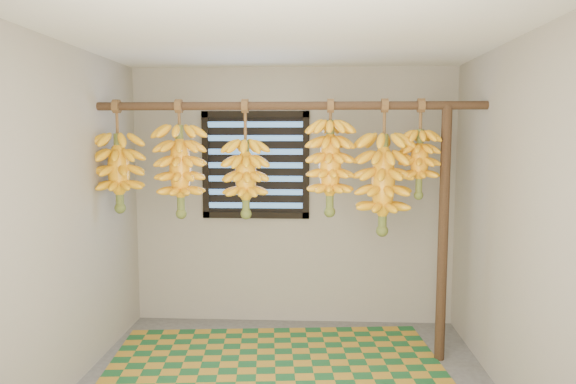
# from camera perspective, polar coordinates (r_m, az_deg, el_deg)

# --- Properties ---
(ceiling) EXTENTS (3.00, 3.00, 0.01)m
(ceiling) POSITION_cam_1_polar(r_m,az_deg,el_deg) (3.35, -0.50, 17.21)
(ceiling) COLOR silver
(ceiling) RESTS_ON wall_back
(wall_back) EXTENTS (3.00, 0.01, 2.40)m
(wall_back) POSITION_cam_1_polar(r_m,az_deg,el_deg) (4.82, 0.58, -0.56)
(wall_back) COLOR gray
(wall_back) RESTS_ON floor
(wall_left) EXTENTS (0.01, 3.00, 2.40)m
(wall_left) POSITION_cam_1_polar(r_m,az_deg,el_deg) (3.74, -24.23, -3.07)
(wall_left) COLOR gray
(wall_left) RESTS_ON floor
(wall_right) EXTENTS (0.01, 3.00, 2.40)m
(wall_right) POSITION_cam_1_polar(r_m,az_deg,el_deg) (3.58, 24.41, -3.47)
(wall_right) COLOR gray
(wall_right) RESTS_ON floor
(window) EXTENTS (1.00, 0.04, 1.00)m
(window) POSITION_cam_1_polar(r_m,az_deg,el_deg) (4.79, -3.62, 2.99)
(window) COLOR black
(window) RESTS_ON wall_back
(hanging_pole) EXTENTS (3.00, 0.06, 0.06)m
(hanging_pole) POSITION_cam_1_polar(r_m,az_deg,el_deg) (3.99, 0.11, 9.55)
(hanging_pole) COLOR #3E2A1A
(hanging_pole) RESTS_ON wall_left
(support_post) EXTENTS (0.08, 0.08, 2.00)m
(support_post) POSITION_cam_1_polar(r_m,az_deg,el_deg) (4.17, 16.85, -4.65)
(support_post) COLOR #3E2A1A
(support_post) RESTS_ON floor
(woven_mat) EXTENTS (2.75, 2.28, 0.01)m
(woven_mat) POSITION_cam_1_polar(r_m,az_deg,el_deg) (3.94, -1.39, -20.33)
(woven_mat) COLOR #174F25
(woven_mat) RESTS_ON floor
(banana_bunch_a) EXTENTS (0.37, 0.37, 0.87)m
(banana_bunch_a) POSITION_cam_1_polar(r_m,az_deg,el_deg) (4.28, -18.28, 2.10)
(banana_bunch_a) COLOR brown
(banana_bunch_a) RESTS_ON hanging_pole
(banana_bunch_b) EXTENTS (0.38, 0.38, 0.91)m
(banana_bunch_b) POSITION_cam_1_polar(r_m,az_deg,el_deg) (4.12, -11.88, 2.32)
(banana_bunch_b) COLOR brown
(banana_bunch_b) RESTS_ON hanging_pole
(banana_bunch_c) EXTENTS (0.35, 0.35, 0.91)m
(banana_bunch_c) POSITION_cam_1_polar(r_m,az_deg,el_deg) (4.03, -4.72, 1.54)
(banana_bunch_c) COLOR brown
(banana_bunch_c) RESTS_ON hanging_pole
(banana_bunch_d) EXTENTS (0.34, 0.34, 0.89)m
(banana_bunch_d) POSITION_cam_1_polar(r_m,az_deg,el_deg) (3.99, 4.69, 2.72)
(banana_bunch_d) COLOR brown
(banana_bunch_d) RESTS_ON hanging_pole
(banana_bunch_e) EXTENTS (0.41, 0.41, 1.04)m
(banana_bunch_e) POSITION_cam_1_polar(r_m,az_deg,el_deg) (4.03, 10.52, 0.87)
(banana_bunch_e) COLOR brown
(banana_bunch_e) RESTS_ON hanging_pole
(banana_bunch_f) EXTENTS (0.30, 0.30, 0.76)m
(banana_bunch_f) POSITION_cam_1_polar(r_m,az_deg,el_deg) (4.06, 14.39, 3.07)
(banana_bunch_f) COLOR brown
(banana_bunch_f) RESTS_ON hanging_pole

